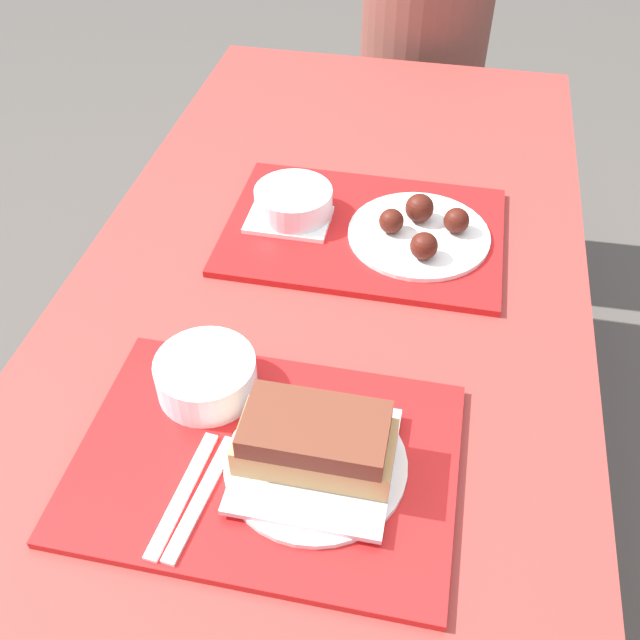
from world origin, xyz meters
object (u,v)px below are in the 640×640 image
Objects in this scene: bowl_coleslaw_far at (293,202)px; person_seated_across at (426,20)px; tray_far at (364,231)px; wings_plate_far at (421,229)px; bowl_coleslaw_near at (206,374)px; brisket_sandwich_plate at (316,448)px; tray_near at (266,461)px.

bowl_coleslaw_far is 0.89m from person_seated_across.
wings_plate_far reaches higher than tray_far.
tray_far is 1.97× the size of wings_plate_far.
tray_far is at bearing -4.88° from bowl_coleslaw_far.
bowl_coleslaw_near is (-0.14, -0.38, 0.03)m from tray_far.
brisket_sandwich_plate is at bearing -90.04° from person_seated_across.
bowl_coleslaw_near is 1.00× the size of bowl_coleslaw_far.
bowl_coleslaw_near reaches higher than tray_near.
wings_plate_far is (0.09, -0.01, 0.02)m from tray_far.
person_seated_across reaches higher than brisket_sandwich_plate.
tray_far is 0.13m from bowl_coleslaw_far.
person_seated_across is at bearing 81.07° from bowl_coleslaw_far.
wings_plate_far is (0.24, 0.38, -0.01)m from bowl_coleslaw_near.
tray_far is at bearing -91.14° from person_seated_across.
bowl_coleslaw_near is 0.60× the size of brisket_sandwich_plate.
brisket_sandwich_plate is 1.68× the size of bowl_coleslaw_far.
tray_far is at bearing 176.77° from wings_plate_far.
bowl_coleslaw_far is (-0.12, 0.01, 0.03)m from tray_far.
wings_plate_far is at bearing 80.75° from brisket_sandwich_plate.
bowl_coleslaw_far is (0.02, 0.39, 0.00)m from bowl_coleslaw_near.
tray_far is at bearing 84.77° from tray_near.
tray_near is at bearing -41.52° from bowl_coleslaw_near.
bowl_coleslaw_near is (-0.10, 0.09, 0.03)m from tray_near.
tray_near is 3.50× the size of bowl_coleslaw_far.
wings_plate_far reaches higher than bowl_coleslaw_far.
tray_near is 1.00× the size of tray_far.
person_seated_across is (0.16, 1.27, -0.03)m from bowl_coleslaw_near.
brisket_sandwich_plate is 0.32× the size of person_seated_across.
brisket_sandwich_plate is 0.50m from bowl_coleslaw_far.
bowl_coleslaw_near is 0.45m from wings_plate_far.
tray_near is 0.14m from bowl_coleslaw_near.
wings_plate_far is 0.90m from person_seated_across.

